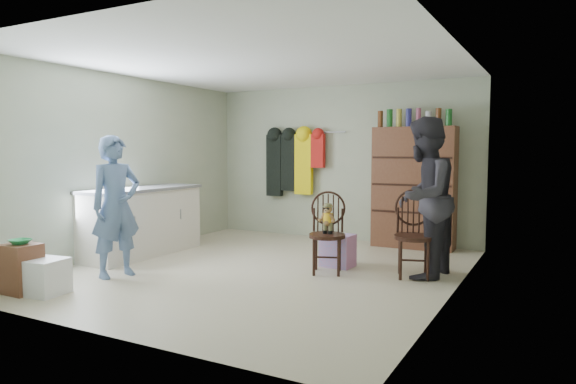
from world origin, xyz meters
The scene contains 13 objects.
ground_plane centered at (0.00, 0.00, 0.00)m, with size 5.00×5.00×0.00m, color beige.
room_walls centered at (0.00, 0.53, 1.58)m, with size 5.00×5.00×5.00m.
counter centered at (-1.95, 0.00, 0.47)m, with size 0.64×1.86×0.94m.
stool centered at (-1.65, -2.03, 0.25)m, with size 0.35×0.30×0.51m, color brown.
bowl centered at (-1.65, -2.03, 0.53)m, with size 0.20×0.20×0.05m, color green.
plastic_tub centered at (-1.39, -1.95, 0.18)m, with size 0.38×0.36×0.36m, color white.
chair_front centered at (0.75, 0.26, 0.55)m, with size 0.55×0.55×0.97m.
chair_far centered at (1.70, 0.55, 0.54)m, with size 0.56×0.56×1.00m.
striped_bag centered at (0.74, 0.61, 0.20)m, with size 0.39×0.30×0.41m, color pink.
person_left centered at (-1.32, -1.06, 0.81)m, with size 0.59×0.39×1.63m, color #56719D.
person_right centered at (1.81, 0.57, 0.92)m, with size 0.89×0.70×1.84m, color #2D2B33.
dresser centered at (1.25, 2.30, 0.92)m, with size 1.20×0.39×2.06m.
coat_rack centered at (-0.83, 2.38, 1.25)m, with size 1.42×0.12×1.09m.
Camera 1 is at (3.19, -5.28, 1.46)m, focal length 32.00 mm.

